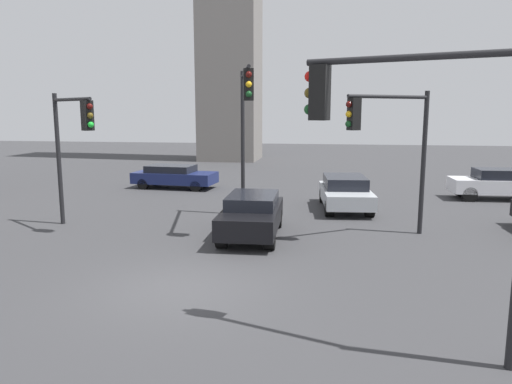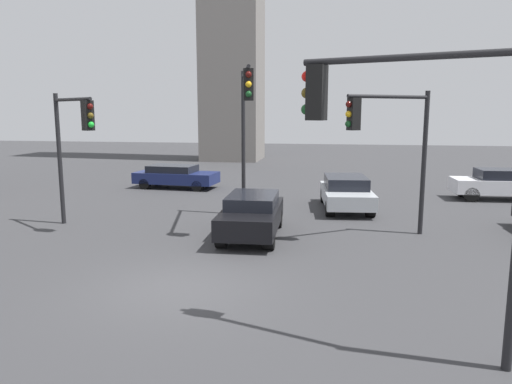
% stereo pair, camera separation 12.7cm
% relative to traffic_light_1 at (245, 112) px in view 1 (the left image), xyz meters
% --- Properties ---
extents(ground_plane, '(107.85, 107.85, 0.00)m').
position_rel_traffic_light_1_xyz_m(ground_plane, '(-0.46, -6.72, -4.22)').
color(ground_plane, '#38383A').
extents(traffic_light_1, '(1.20, 4.28, 5.83)m').
position_rel_traffic_light_1_xyz_m(traffic_light_1, '(0.00, 0.00, 0.00)').
color(traffic_light_1, black).
rests_on(traffic_light_1, ground_plane).
extents(traffic_light_2, '(2.81, 1.97, 4.92)m').
position_rel_traffic_light_1_xyz_m(traffic_light_2, '(5.01, -1.14, -0.69)').
color(traffic_light_2, black).
rests_on(traffic_light_2, ground_plane).
extents(traffic_light_3, '(2.33, 1.67, 4.90)m').
position_rel_traffic_light_1_xyz_m(traffic_light_3, '(-5.92, -1.58, -0.76)').
color(traffic_light_3, black).
rests_on(traffic_light_3, ground_plane).
extents(traffic_light_4, '(3.63, 1.37, 5.40)m').
position_rel_traffic_light_1_xyz_m(traffic_light_4, '(4.58, -8.88, -0.37)').
color(traffic_light_4, black).
rests_on(traffic_light_4, ground_plane).
extents(car_2, '(4.24, 1.94, 1.50)m').
position_rel_traffic_light_1_xyz_m(car_2, '(11.12, 7.24, -3.42)').
color(car_2, silver).
rests_on(car_2, ground_plane).
extents(car_3, '(4.68, 2.26, 1.29)m').
position_rel_traffic_light_1_xyz_m(car_3, '(-5.55, 8.14, -3.53)').
color(car_3, navy).
rests_on(car_3, ground_plane).
extents(car_4, '(1.99, 4.40, 1.44)m').
position_rel_traffic_light_1_xyz_m(car_4, '(0.52, -1.60, -3.44)').
color(car_4, black).
rests_on(car_4, ground_plane).
extents(car_5, '(2.41, 4.70, 1.43)m').
position_rel_traffic_light_1_xyz_m(car_5, '(3.77, 3.73, -3.46)').
color(car_5, '#ADB2B7').
rests_on(car_5, ground_plane).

